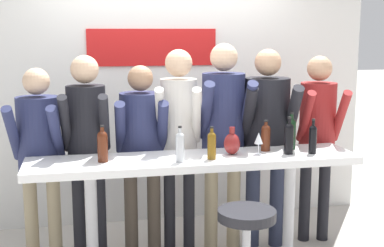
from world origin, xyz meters
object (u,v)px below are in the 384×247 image
at_px(person_far_right, 318,127).
at_px(wine_bottle_3, 289,137).
at_px(person_center, 179,126).
at_px(person_right, 267,127).
at_px(person_left, 87,135).
at_px(wine_bottle_1, 266,136).
at_px(person_center_right, 223,123).
at_px(bar_stool, 246,243).
at_px(wine_bottle_5, 103,145).
at_px(wine_bottle_6, 291,132).
at_px(person_far_left, 39,145).
at_px(wine_bottle_2, 180,146).
at_px(decorative_vase, 232,143).
at_px(wine_glass_0, 259,139).
at_px(person_center_left, 141,140).
at_px(tasting_table, 194,176).
at_px(wine_bottle_0, 212,144).
at_px(wine_bottle_4, 313,138).

height_order(person_far_right, wine_bottle_3, person_far_right).
height_order(person_center, person_right, person_center).
height_order(person_left, person_far_right, person_left).
xyz_separation_m(wine_bottle_1, wine_bottle_3, (0.14, -0.14, 0.02)).
bearing_deg(person_left, person_center, 8.94).
height_order(person_center_right, person_far_right, person_center_right).
distance_m(bar_stool, wine_bottle_3, 0.98).
distance_m(wine_bottle_5, wine_bottle_6, 1.55).
relative_size(bar_stool, person_center, 0.41).
xyz_separation_m(person_far_left, person_right, (1.93, -0.00, 0.08)).
bearing_deg(wine_bottle_1, person_far_left, 169.40).
relative_size(bar_stool, person_left, 0.42).
bearing_deg(wine_bottle_3, person_center, 146.69).
relative_size(bar_stool, person_center_right, 0.40).
height_order(person_right, wine_bottle_2, person_right).
bearing_deg(decorative_vase, person_center_right, 83.50).
height_order(wine_bottle_3, wine_glass_0, wine_bottle_3).
bearing_deg(wine_bottle_6, bar_stool, -130.07).
distance_m(wine_bottle_3, decorative_vase, 0.45).
xyz_separation_m(person_center_left, person_right, (1.10, -0.06, 0.08)).
relative_size(person_center_right, person_far_right, 1.07).
bearing_deg(wine_bottle_3, tasting_table, 176.35).
height_order(wine_bottle_2, wine_bottle_3, wine_bottle_3).
bearing_deg(decorative_vase, wine_bottle_1, 12.25).
bearing_deg(person_left, tasting_table, -22.38).
bearing_deg(person_left, person_far_right, 5.93).
relative_size(person_far_left, person_right, 0.92).
bearing_deg(wine_bottle_6, wine_bottle_1, -175.14).
xyz_separation_m(person_left, wine_bottle_2, (0.67, -0.55, -0.00)).
bearing_deg(person_right, wine_bottle_5, -155.29).
distance_m(person_right, wine_bottle_0, 0.82).
bearing_deg(person_center_left, person_center, 2.79).
distance_m(tasting_table, wine_bottle_1, 0.68).
bearing_deg(person_far_left, tasting_table, -12.16).
bearing_deg(wine_bottle_6, wine_glass_0, -158.36).
distance_m(bar_stool, person_center_left, 1.35).
bearing_deg(tasting_table, wine_bottle_4, -4.65).
xyz_separation_m(wine_bottle_0, wine_bottle_3, (0.64, 0.05, 0.02)).
bearing_deg(wine_bottle_5, person_left, 104.59).
bearing_deg(wine_bottle_0, wine_bottle_3, 4.33).
height_order(person_far_left, wine_bottle_0, person_far_left).
xyz_separation_m(wine_bottle_3, wine_glass_0, (-0.24, 0.03, -0.01)).
bearing_deg(wine_bottle_1, person_center, 149.70).
xyz_separation_m(person_far_right, wine_bottle_1, (-0.62, -0.36, 0.01)).
distance_m(person_center_right, wine_bottle_6, 0.60).
height_order(wine_bottle_2, wine_bottle_5, wine_bottle_5).
xyz_separation_m(person_far_right, wine_bottle_2, (-1.37, -0.59, 0.02)).
relative_size(person_far_left, wine_bottle_0, 6.49).
bearing_deg(decorative_vase, wine_bottle_3, -9.52).
distance_m(person_center_left, wine_glass_0, 1.01).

